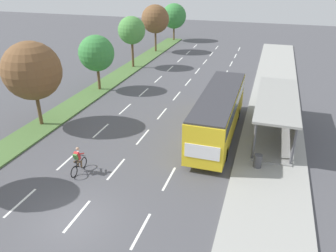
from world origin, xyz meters
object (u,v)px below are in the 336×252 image
(cyclist, at_px, (78,161))
(median_tree_second, at_px, (32,71))
(median_tree_third, at_px, (96,53))
(trash_bin, at_px, (258,161))
(bus, at_px, (219,110))
(bus_shelter, at_px, (280,113))
(median_tree_fifth, at_px, (155,19))
(median_tree_fourth, at_px, (132,30))
(median_tree_farthest, at_px, (174,16))

(cyclist, relative_size, median_tree_second, 0.28)
(median_tree_third, bearing_deg, trash_bin, -31.90)
(bus, height_order, median_tree_third, median_tree_third)
(bus_shelter, distance_m, median_tree_fifth, 29.24)
(bus_shelter, relative_size, bus, 0.85)
(cyclist, distance_m, median_tree_third, 15.57)
(median_tree_second, bearing_deg, bus, 10.18)
(bus_shelter, xyz_separation_m, median_tree_fourth, (-17.65, 14.08, 2.71))
(median_tree_fifth, bearing_deg, median_tree_farthest, 88.96)
(median_tree_fifth, relative_size, trash_bin, 7.80)
(median_tree_fifth, bearing_deg, median_tree_third, -89.45)
(median_tree_farthest, height_order, trash_bin, median_tree_farthest)
(median_tree_third, bearing_deg, bus_shelter, -16.23)
(cyclist, bearing_deg, median_tree_third, 113.42)
(median_tree_fourth, distance_m, trash_bin, 25.71)
(trash_bin, bearing_deg, bus_shelter, 78.22)
(median_tree_farthest, distance_m, trash_bin, 40.81)
(median_tree_second, height_order, median_tree_farthest, median_tree_second)
(bus, bearing_deg, median_tree_second, -169.82)
(median_tree_farthest, bearing_deg, median_tree_third, -89.98)
(bus, bearing_deg, median_tree_farthest, 111.81)
(trash_bin, bearing_deg, median_tree_second, 175.48)
(bus_shelter, height_order, median_tree_fifth, median_tree_fifth)
(median_tree_second, xyz_separation_m, median_tree_farthest, (0.42, 35.81, -0.42))
(median_tree_farthest, bearing_deg, median_tree_fifth, -91.04)
(cyclist, distance_m, median_tree_fifth, 32.76)
(median_tree_third, relative_size, trash_bin, 6.45)
(median_tree_second, bearing_deg, trash_bin, -4.52)
(cyclist, height_order, median_tree_fifth, median_tree_fifth)
(median_tree_third, height_order, median_tree_fourth, median_tree_fourth)
(median_tree_third, distance_m, median_tree_farthest, 26.86)
(trash_bin, bearing_deg, cyclist, -160.42)
(bus, distance_m, median_tree_fourth, 20.57)
(median_tree_second, bearing_deg, median_tree_fifth, 89.45)
(median_tree_second, relative_size, trash_bin, 7.73)
(cyclist, bearing_deg, median_tree_second, 142.09)
(median_tree_fifth, bearing_deg, cyclist, -78.94)
(bus, xyz_separation_m, trash_bin, (3.20, -3.81, -1.49))
(bus, distance_m, median_tree_farthest, 35.96)
(median_tree_third, bearing_deg, cyclist, -66.58)
(bus_shelter, height_order, bus, bus)
(bus, relative_size, cyclist, 6.20)
(median_tree_farthest, bearing_deg, bus, -68.19)
(cyclist, height_order, median_tree_fourth, median_tree_fourth)
(median_tree_farthest, bearing_deg, median_tree_fourth, -90.10)
(cyclist, height_order, median_tree_third, median_tree_third)
(median_tree_fourth, bearing_deg, bus_shelter, -38.58)
(median_tree_second, xyz_separation_m, median_tree_fourth, (0.39, 17.90, 0.09))
(cyclist, height_order, median_tree_second, median_tree_second)
(median_tree_second, bearing_deg, bus_shelter, 11.97)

